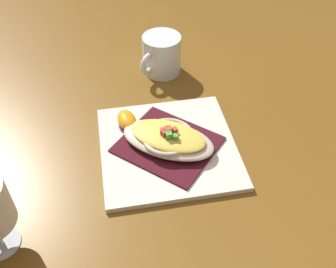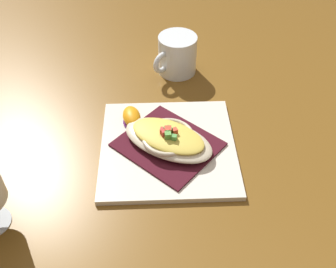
{
  "view_description": "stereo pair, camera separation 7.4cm",
  "coord_description": "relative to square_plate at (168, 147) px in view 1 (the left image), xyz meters",
  "views": [
    {
      "loc": [
        0.53,
        -0.07,
        0.56
      ],
      "look_at": [
        0.0,
        0.0,
        0.04
      ],
      "focal_mm": 42.37,
      "sensor_mm": 36.0,
      "label": 1
    },
    {
      "loc": [
        0.53,
        0.01,
        0.56
      ],
      "look_at": [
        0.0,
        0.0,
        0.04
      ],
      "focal_mm": 42.37,
      "sensor_mm": 36.0,
      "label": 2
    }
  ],
  "objects": [
    {
      "name": "orange_garnish",
      "position": [
        -0.07,
        -0.07,
        0.02
      ],
      "size": [
        0.07,
        0.05,
        0.03
      ],
      "color": "#592065",
      "rests_on": "square_plate"
    },
    {
      "name": "gratin_dish",
      "position": [
        0.0,
        0.0,
        0.03
      ],
      "size": [
        0.17,
        0.2,
        0.04
      ],
      "color": "beige",
      "rests_on": "folded_napkin"
    },
    {
      "name": "square_plate",
      "position": [
        0.0,
        0.0,
        0.0
      ],
      "size": [
        0.27,
        0.27,
        0.01
      ],
      "primitive_type": "cube",
      "rotation": [
        0.0,
        0.0,
        0.05
      ],
      "color": "white",
      "rests_on": "ground_plane"
    },
    {
      "name": "folded_napkin",
      "position": [
        0.0,
        0.0,
        0.01
      ],
      "size": [
        0.23,
        0.23,
        0.0
      ],
      "primitive_type": "cube",
      "rotation": [
        0.0,
        0.0,
        0.88
      ],
      "color": "#45121E",
      "rests_on": "square_plate"
    },
    {
      "name": "coffee_mug",
      "position": [
        -0.26,
        0.02,
        0.04
      ],
      "size": [
        0.11,
        0.1,
        0.09
      ],
      "color": "white",
      "rests_on": "ground_plane"
    },
    {
      "name": "ground_plane",
      "position": [
        0.0,
        0.0,
        -0.01
      ],
      "size": [
        2.6,
        2.6,
        0.0
      ],
      "primitive_type": "plane",
      "color": "brown"
    }
  ]
}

